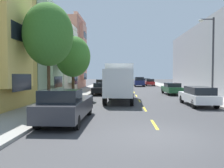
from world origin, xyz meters
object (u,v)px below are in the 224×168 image
object	(u,v)px
parked_wagon_red	(150,82)
moving_navy_sedan	(139,82)
street_tree_second	(73,57)
parked_wagon_white	(198,96)
street_tree_nearest	(48,35)
parked_pickup_silver	(112,81)
parked_hatchback_burgundy	(110,83)
parked_pickup_orange	(103,85)
parked_pickup_charcoal	(66,106)
parked_sedan_black	(101,88)
parked_wagon_sky	(146,81)
delivery_box_truck	(120,80)
parked_sedan_forest	(172,88)
street_lamp	(211,53)

from	to	relation	value
parked_wagon_red	moving_navy_sedan	xyz separation A→B (m)	(-2.46, -2.60, 0.18)
street_tree_second	parked_wagon_white	bearing A→B (deg)	-20.11
street_tree_nearest	parked_pickup_silver	size ratio (longest dim) A/B	1.30
parked_wagon_white	parked_hatchback_burgundy	distance (m)	30.99
parked_hatchback_burgundy	parked_pickup_orange	bearing A→B (deg)	-90.91
street_tree_nearest	street_tree_second	size ratio (longest dim) A/B	1.15
parked_wagon_white	parked_pickup_silver	distance (m)	41.17
parked_pickup_charcoal	parked_pickup_silver	bearing A→B (deg)	90.01
street_tree_second	parked_pickup_silver	xyz separation A→B (m)	(1.93, 36.29, -3.35)
parked_sedan_black	parked_wagon_sky	bearing A→B (deg)	73.92
street_tree_second	delivery_box_truck	xyz separation A→B (m)	(4.61, -0.99, -2.26)
parked_pickup_charcoal	parked_sedan_black	world-z (taller)	parked_pickup_charcoal
parked_pickup_silver	parked_pickup_orange	bearing A→B (deg)	-89.93
parked_wagon_red	parked_sedan_forest	world-z (taller)	parked_wagon_red
street_tree_nearest	parked_pickup_charcoal	distance (m)	5.59
parked_pickup_orange	moving_navy_sedan	xyz separation A→B (m)	(6.25, 13.23, 0.16)
street_lamp	parked_wagon_white	bearing A→B (deg)	-132.55
parked_wagon_white	parked_hatchback_burgundy	xyz separation A→B (m)	(-8.55, 29.78, -0.05)
parked_wagon_red	moving_navy_sedan	world-z (taller)	moving_navy_sedan
parked_hatchback_burgundy	parked_sedan_black	world-z (taller)	parked_hatchback_burgundy
moving_navy_sedan	street_lamp	bearing A→B (deg)	-81.31
delivery_box_truck	parked_pickup_silver	xyz separation A→B (m)	(-2.68, 37.28, -1.09)
parked_pickup_orange	street_tree_nearest	bearing A→B (deg)	-95.87
parked_wagon_red	parked_pickup_charcoal	distance (m)	38.97
parked_wagon_white	parked_sedan_forest	world-z (taller)	parked_wagon_white
street_tree_nearest	street_lamp	distance (m)	13.38
parked_wagon_red	parked_wagon_sky	xyz separation A→B (m)	(0.02, 7.57, 0.00)
parked_hatchback_burgundy	street_tree_second	bearing A→B (deg)	-94.81
parked_pickup_orange	parked_wagon_sky	size ratio (longest dim) A/B	1.13
parked_hatchback_burgundy	moving_navy_sedan	xyz separation A→B (m)	(6.02, -0.85, 0.23)
street_lamp	parked_wagon_sky	size ratio (longest dim) A/B	1.51
delivery_box_truck	parked_wagon_red	distance (m)	29.25
delivery_box_truck	parked_sedan_black	distance (m)	7.09
parked_pickup_charcoal	parked_sedan_black	bearing A→B (deg)	89.29
street_tree_second	parked_pickup_orange	distance (m)	12.40
parked_sedan_black	parked_wagon_sky	world-z (taller)	parked_wagon_sky
street_lamp	parked_pickup_charcoal	world-z (taller)	street_lamp
street_tree_second	moving_navy_sedan	xyz separation A→B (m)	(8.20, 25.01, -3.19)
delivery_box_truck	parked_wagon_white	xyz separation A→B (m)	(6.12, -2.94, -1.11)
street_lamp	parked_wagon_sky	bearing A→B (deg)	92.58
parked_wagon_red	parked_pickup_silver	world-z (taller)	parked_pickup_silver
street_lamp	moving_navy_sedan	xyz separation A→B (m)	(-4.15, 27.17, -3.26)
delivery_box_truck	parked_wagon_sky	world-z (taller)	delivery_box_truck
parked_pickup_orange	parked_hatchback_burgundy	distance (m)	14.09
parked_pickup_orange	parked_wagon_red	distance (m)	18.07
delivery_box_truck	parked_pickup_orange	world-z (taller)	delivery_box_truck
parked_sedan_black	parked_pickup_silver	bearing A→B (deg)	90.38
parked_pickup_orange	parked_pickup_charcoal	distance (m)	22.15
street_lamp	moving_navy_sedan	size ratio (longest dim) A/B	1.48
street_lamp	parked_wagon_red	xyz separation A→B (m)	(-1.69, 29.76, -3.45)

